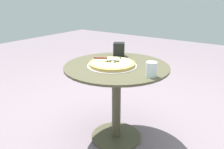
{
  "coord_description": "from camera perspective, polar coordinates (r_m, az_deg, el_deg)",
  "views": [
    {
      "loc": [
        1.48,
        0.99,
        1.26
      ],
      "look_at": [
        0.03,
        -0.02,
        0.63
      ],
      "focal_mm": 35.7,
      "sensor_mm": 36.0,
      "label": 1
    }
  ],
  "objects": [
    {
      "name": "pizza_on_tray",
      "position": [
        1.85,
        0.02,
        2.71
      ],
      "size": [
        0.42,
        0.42,
        0.05
      ],
      "color": "silver",
      "rests_on": "patio_table"
    },
    {
      "name": "drinking_cup",
      "position": [
        1.61,
        10.02,
        1.3
      ],
      "size": [
        0.08,
        0.08,
        0.11
      ],
      "primitive_type": "cylinder",
      "color": "silver",
      "rests_on": "patio_table"
    },
    {
      "name": "pizza_server",
      "position": [
        1.87,
        -1.44,
        4.14
      ],
      "size": [
        0.15,
        0.2,
        0.02
      ],
      "color": "silver",
      "rests_on": "pizza_on_tray"
    },
    {
      "name": "napkin_dispenser",
      "position": [
        2.13,
        1.8,
        6.42
      ],
      "size": [
        0.13,
        0.13,
        0.13
      ],
      "primitive_type": "cube",
      "rotation": [
        0.0,
        0.0,
        2.06
      ],
      "color": "black",
      "rests_on": "patio_table"
    },
    {
      "name": "ground_plane",
      "position": [
        2.18,
        1.05,
        -15.67
      ],
      "size": [
        10.0,
        10.0,
        0.0
      ],
      "primitive_type": "plane",
      "color": "gray"
    },
    {
      "name": "patio_table",
      "position": [
        1.93,
        1.15,
        -3.14
      ],
      "size": [
        0.88,
        0.88,
        0.71
      ],
      "color": "#4D4933",
      "rests_on": "ground"
    }
  ]
}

